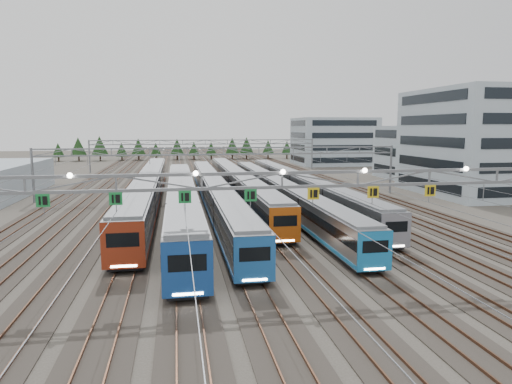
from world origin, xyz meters
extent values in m
plane|color=#47423A|center=(0.00, 0.00, 0.00)|extent=(400.00, 400.00, 0.00)
cube|color=#2D2823|center=(0.00, 100.00, 0.04)|extent=(54.00, 260.00, 0.08)
cube|color=brown|center=(-25.47, 100.00, 0.16)|extent=(0.08, 260.00, 0.16)
cube|color=brown|center=(25.47, 100.00, 0.16)|extent=(0.08, 260.00, 0.16)
cube|color=brown|center=(-0.72, 100.00, 0.16)|extent=(0.08, 260.00, 0.16)
cube|color=brown|center=(0.72, 100.00, 0.16)|extent=(0.08, 260.00, 0.16)
cube|color=black|center=(-11.25, 36.25, 0.44)|extent=(2.66, 65.78, 0.40)
cube|color=gray|center=(-11.25, 36.25, 2.40)|extent=(3.14, 67.12, 3.53)
cube|color=black|center=(-11.25, 36.25, 2.82)|extent=(3.20, 66.79, 1.06)
cube|color=maroon|center=(-11.25, 36.25, 0.91)|extent=(3.19, 66.79, 0.39)
cube|color=slate|center=(-11.25, 36.25, 4.27)|extent=(2.82, 65.78, 0.28)
cube|color=maroon|center=(-11.25, 2.73, 2.40)|extent=(3.16, 0.12, 3.53)
cube|color=black|center=(-11.25, 2.70, 2.82)|extent=(2.35, 0.10, 1.06)
cube|color=white|center=(-11.25, 2.67, 0.86)|extent=(1.88, 0.06, 0.17)
cube|color=black|center=(-6.75, 24.48, 0.44)|extent=(2.65, 55.50, 0.40)
cube|color=gray|center=(-6.75, 24.48, 2.39)|extent=(3.12, 56.63, 3.51)
cube|color=black|center=(-6.75, 24.48, 2.81)|extent=(3.18, 56.35, 1.06)
cube|color=#184594|center=(-6.75, 24.48, 0.91)|extent=(3.17, 56.35, 0.39)
cube|color=slate|center=(-6.75, 24.48, 4.25)|extent=(2.81, 55.50, 0.28)
cube|color=#184594|center=(-6.75, -3.79, 2.39)|extent=(3.14, 0.12, 3.51)
cube|color=black|center=(-6.75, -3.82, 2.81)|extent=(2.34, 0.10, 1.06)
cube|color=white|center=(-6.75, -3.85, 0.85)|extent=(1.87, 0.06, 0.17)
cube|color=black|center=(-2.25, 31.34, 0.42)|extent=(2.40, 64.95, 0.36)
cube|color=gray|center=(-2.25, 31.34, 2.18)|extent=(2.83, 66.28, 3.18)
cube|color=black|center=(-2.25, 31.34, 2.57)|extent=(2.89, 65.95, 0.96)
cube|color=#1F5EAC|center=(-2.25, 31.34, 0.85)|extent=(2.88, 65.95, 0.35)
cube|color=slate|center=(-2.25, 31.34, 3.88)|extent=(2.55, 64.95, 0.25)
cube|color=#1F5EAC|center=(-2.25, -1.75, 2.18)|extent=(2.85, 0.12, 3.18)
cube|color=black|center=(-2.25, -1.78, 2.57)|extent=(2.12, 0.10, 0.96)
cube|color=white|center=(-2.25, -1.81, 0.80)|extent=(1.70, 0.06, 0.15)
cube|color=black|center=(2.25, 40.41, 0.43)|extent=(2.47, 63.10, 0.37)
cube|color=gray|center=(2.25, 40.41, 2.23)|extent=(2.90, 64.39, 3.26)
cube|color=black|center=(2.25, 40.41, 2.63)|extent=(2.96, 64.06, 0.98)
cube|color=#C85311|center=(2.25, 40.41, 0.86)|extent=(2.95, 64.06, 0.36)
cube|color=slate|center=(2.25, 40.41, 3.97)|extent=(2.61, 63.10, 0.26)
cube|color=#C85311|center=(2.25, 8.26, 2.23)|extent=(2.92, 0.12, 3.26)
cube|color=black|center=(2.25, 8.23, 2.63)|extent=(2.18, 0.10, 0.98)
cube|color=white|center=(2.25, 8.20, 0.81)|extent=(1.74, 0.06, 0.16)
cube|color=black|center=(6.75, 31.80, 0.41)|extent=(2.25, 63.96, 0.34)
cube|color=gray|center=(6.75, 31.80, 2.06)|extent=(2.65, 65.26, 2.98)
cube|color=black|center=(6.75, 31.80, 2.42)|extent=(2.71, 64.94, 0.90)
cube|color=#1C82CA|center=(6.75, 31.80, 0.81)|extent=(2.70, 64.94, 0.33)
cube|color=slate|center=(6.75, 31.80, 3.65)|extent=(2.38, 63.96, 0.24)
cube|color=#1C82CA|center=(6.75, -0.78, 2.06)|extent=(2.67, 0.12, 2.98)
cube|color=black|center=(6.75, -0.81, 2.42)|extent=(1.99, 0.10, 0.90)
cube|color=white|center=(6.75, -0.84, 0.76)|extent=(1.59, 0.06, 0.14)
cube|color=black|center=(11.25, 36.81, 0.42)|extent=(2.32, 62.68, 0.35)
cube|color=gray|center=(11.25, 36.81, 2.12)|extent=(2.73, 63.96, 3.07)
cube|color=black|center=(11.25, 36.81, 2.49)|extent=(2.79, 63.64, 0.93)
cube|color=gray|center=(11.25, 36.81, 0.83)|extent=(2.78, 63.64, 0.34)
cube|color=slate|center=(11.25, 36.81, 3.75)|extent=(2.46, 62.68, 0.24)
cube|color=gray|center=(11.25, 4.88, 2.12)|extent=(2.75, 0.12, 3.07)
cube|color=black|center=(11.25, 4.85, 2.49)|extent=(2.05, 0.10, 0.93)
cube|color=white|center=(11.25, 4.82, 0.78)|extent=(1.64, 0.06, 0.15)
cube|color=slate|center=(0.00, 0.00, 7.80)|extent=(56.00, 0.22, 0.22)
cube|color=slate|center=(0.00, 0.00, 6.80)|extent=(56.00, 0.22, 0.22)
cube|color=#1B8A3D|center=(-15.75, -0.12, 6.30)|extent=(0.85, 0.06, 0.85)
cube|color=#1B8A3D|center=(-11.25, -0.12, 6.30)|extent=(0.85, 0.06, 0.85)
cube|color=#1B8A3D|center=(-6.75, -0.12, 6.30)|extent=(0.85, 0.06, 0.85)
cube|color=#1B8A3D|center=(-2.25, -0.12, 6.30)|extent=(0.85, 0.06, 0.85)
cube|color=yellow|center=(2.25, -0.12, 6.30)|extent=(0.85, 0.06, 0.85)
cube|color=yellow|center=(6.75, -0.12, 6.30)|extent=(0.85, 0.06, 0.85)
cube|color=yellow|center=(11.25, -0.12, 6.30)|extent=(0.85, 0.06, 0.85)
cylinder|color=slate|center=(-28.00, 40.00, 4.00)|extent=(0.36, 0.36, 8.00)
cylinder|color=slate|center=(28.00, 40.00, 4.00)|extent=(0.36, 0.36, 8.00)
cube|color=slate|center=(0.00, 40.00, 7.80)|extent=(56.00, 0.22, 0.22)
cube|color=slate|center=(0.00, 40.00, 6.80)|extent=(56.00, 0.22, 0.22)
cylinder|color=slate|center=(-28.00, 85.00, 4.00)|extent=(0.36, 0.36, 8.00)
cylinder|color=slate|center=(28.00, 85.00, 4.00)|extent=(0.36, 0.36, 8.00)
cube|color=slate|center=(0.00, 85.00, 7.80)|extent=(56.00, 0.22, 0.22)
cube|color=slate|center=(0.00, 85.00, 6.80)|extent=(56.00, 0.22, 0.22)
cube|color=#A5B9C5|center=(41.79, 36.87, 8.57)|extent=(18.00, 22.00, 17.13)
cube|color=#A5B9C5|center=(44.10, 59.53, 5.65)|extent=(14.00, 16.00, 11.29)
cube|color=#A5B9C5|center=(38.98, 99.56, 6.88)|extent=(22.00, 18.00, 13.75)
camera|label=1|loc=(-7.25, -30.85, 10.93)|focal=32.00mm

